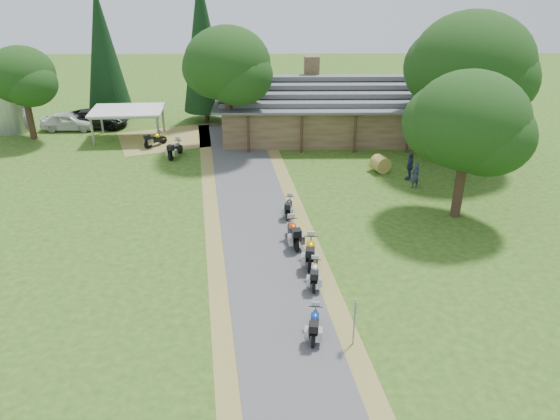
{
  "coord_description": "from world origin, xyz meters",
  "views": [
    {
      "loc": [
        -0.09,
        -19.61,
        14.5
      ],
      "look_at": [
        0.22,
        6.43,
        1.6
      ],
      "focal_mm": 35.0,
      "sensor_mm": 36.0,
      "label": 1
    }
  ],
  "objects_px": {
    "motorcycle_row_d": "(293,231)",
    "motorcycle_carport_b": "(175,148)",
    "motorcycle_row_e": "(289,206)",
    "hay_bale": "(380,164)",
    "car_dark_suv": "(95,114)",
    "motorcycle_carport_a": "(155,139)",
    "car_white_sedan": "(68,119)",
    "motorcycle_row_c": "(311,250)",
    "motorcycle_row_a": "(315,322)",
    "silo": "(5,91)",
    "carport": "(129,124)",
    "lodge": "(348,105)",
    "motorcycle_row_b": "(315,272)"
  },
  "relations": [
    {
      "from": "car_dark_suv",
      "to": "hay_bale",
      "type": "bearing_deg",
      "value": -110.26
    },
    {
      "from": "lodge",
      "to": "motorcycle_row_d",
      "type": "xyz_separation_m",
      "value": [
        -5.09,
        -18.34,
        -1.73
      ]
    },
    {
      "from": "lodge",
      "to": "hay_bale",
      "type": "xyz_separation_m",
      "value": [
        1.3,
        -8.37,
        -1.88
      ]
    },
    {
      "from": "silo",
      "to": "carport",
      "type": "distance_m",
      "value": 10.92
    },
    {
      "from": "motorcycle_carport_a",
      "to": "motorcycle_row_c",
      "type": "bearing_deg",
      "value": -103.76
    },
    {
      "from": "motorcycle_row_c",
      "to": "motorcycle_row_d",
      "type": "bearing_deg",
      "value": 27.49
    },
    {
      "from": "motorcycle_row_b",
      "to": "motorcycle_row_d",
      "type": "bearing_deg",
      "value": 18.0
    },
    {
      "from": "silo",
      "to": "car_dark_suv",
      "type": "distance_m",
      "value": 7.21
    },
    {
      "from": "motorcycle_row_c",
      "to": "motorcycle_carport_a",
      "type": "xyz_separation_m",
      "value": [
        -11.05,
        17.38,
        -0.1
      ]
    },
    {
      "from": "motorcycle_row_d",
      "to": "motorcycle_carport_b",
      "type": "bearing_deg",
      "value": 22.7
    },
    {
      "from": "motorcycle_row_b",
      "to": "lodge",
      "type": "bearing_deg",
      "value": -5.48
    },
    {
      "from": "motorcycle_row_d",
      "to": "hay_bale",
      "type": "height_order",
      "value": "motorcycle_row_d"
    },
    {
      "from": "motorcycle_row_a",
      "to": "motorcycle_row_e",
      "type": "bearing_deg",
      "value": 11.39
    },
    {
      "from": "motorcycle_carport_a",
      "to": "hay_bale",
      "type": "bearing_deg",
      "value": -64.32
    },
    {
      "from": "carport",
      "to": "car_dark_suv",
      "type": "bearing_deg",
      "value": 135.58
    },
    {
      "from": "motorcycle_carport_b",
      "to": "hay_bale",
      "type": "bearing_deg",
      "value": -85.21
    },
    {
      "from": "motorcycle_row_a",
      "to": "hay_bale",
      "type": "height_order",
      "value": "motorcycle_row_a"
    },
    {
      "from": "motorcycle_row_e",
      "to": "motorcycle_row_d",
      "type": "bearing_deg",
      "value": -169.72
    },
    {
      "from": "motorcycle_row_a",
      "to": "motorcycle_carport_b",
      "type": "xyz_separation_m",
      "value": [
        -8.93,
        20.56,
        0.04
      ]
    },
    {
      "from": "motorcycle_row_b",
      "to": "hay_bale",
      "type": "bearing_deg",
      "value": -16.52
    },
    {
      "from": "lodge",
      "to": "car_white_sedan",
      "type": "height_order",
      "value": "lodge"
    },
    {
      "from": "motorcycle_row_c",
      "to": "motorcycle_row_d",
      "type": "height_order",
      "value": "same"
    },
    {
      "from": "motorcycle_row_a",
      "to": "motorcycle_row_c",
      "type": "distance_m",
      "value": 5.56
    },
    {
      "from": "car_dark_suv",
      "to": "hay_bale",
      "type": "distance_m",
      "value": 25.02
    },
    {
      "from": "car_white_sedan",
      "to": "motorcycle_row_e",
      "type": "height_order",
      "value": "car_white_sedan"
    },
    {
      "from": "carport",
      "to": "hay_bale",
      "type": "relative_size",
      "value": 4.9
    },
    {
      "from": "motorcycle_row_c",
      "to": "hay_bale",
      "type": "distance_m",
      "value": 13.19
    },
    {
      "from": "lodge",
      "to": "hay_bale",
      "type": "height_order",
      "value": "lodge"
    },
    {
      "from": "motorcycle_carport_b",
      "to": "hay_bale",
      "type": "relative_size",
      "value": 1.69
    },
    {
      "from": "motorcycle_carport_a",
      "to": "hay_bale",
      "type": "relative_size",
      "value": 1.59
    },
    {
      "from": "motorcycle_row_e",
      "to": "motorcycle_row_c",
      "type": "bearing_deg",
      "value": -162.26
    },
    {
      "from": "lodge",
      "to": "motorcycle_row_a",
      "type": "xyz_separation_m",
      "value": [
        -4.48,
        -25.86,
        -1.83
      ]
    },
    {
      "from": "motorcycle_row_b",
      "to": "motorcycle_row_d",
      "type": "relative_size",
      "value": 0.86
    },
    {
      "from": "car_white_sedan",
      "to": "car_dark_suv",
      "type": "relative_size",
      "value": 0.97
    },
    {
      "from": "motorcycle_row_b",
      "to": "motorcycle_carport_a",
      "type": "bearing_deg",
      "value": 35.34
    },
    {
      "from": "motorcycle_row_e",
      "to": "motorcycle_carport_b",
      "type": "xyz_separation_m",
      "value": [
        -8.18,
        9.67,
        0.08
      ]
    },
    {
      "from": "motorcycle_row_e",
      "to": "hay_bale",
      "type": "distance_m",
      "value": 9.29
    },
    {
      "from": "lodge",
      "to": "silo",
      "type": "height_order",
      "value": "silo"
    },
    {
      "from": "motorcycle_row_a",
      "to": "motorcycle_row_e",
      "type": "distance_m",
      "value": 10.92
    },
    {
      "from": "carport",
      "to": "motorcycle_row_b",
      "type": "relative_size",
      "value": 3.12
    },
    {
      "from": "car_dark_suv",
      "to": "motorcycle_carport_b",
      "type": "xyz_separation_m",
      "value": [
        8.0,
        -7.41,
        -0.47
      ]
    },
    {
      "from": "motorcycle_row_a",
      "to": "motorcycle_row_d",
      "type": "distance_m",
      "value": 7.54
    },
    {
      "from": "car_white_sedan",
      "to": "motorcycle_row_c",
      "type": "relative_size",
      "value": 2.72
    },
    {
      "from": "motorcycle_row_e",
      "to": "hay_bale",
      "type": "bearing_deg",
      "value": -36.87
    },
    {
      "from": "silo",
      "to": "motorcycle_row_d",
      "type": "relative_size",
      "value": 3.16
    },
    {
      "from": "car_dark_suv",
      "to": "motorcycle_carport_a",
      "type": "relative_size",
      "value": 3.24
    },
    {
      "from": "car_white_sedan",
      "to": "motorcycle_carport_a",
      "type": "xyz_separation_m",
      "value": [
        8.14,
        -4.24,
        -0.33
      ]
    },
    {
      "from": "carport",
      "to": "motorcycle_carport_a",
      "type": "relative_size",
      "value": 3.09
    },
    {
      "from": "motorcycle_row_a",
      "to": "motorcycle_carport_a",
      "type": "relative_size",
      "value": 1.0
    },
    {
      "from": "motorcycle_row_c",
      "to": "motorcycle_row_e",
      "type": "xyz_separation_m",
      "value": [
        -0.93,
        5.33,
        -0.14
      ]
    }
  ]
}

